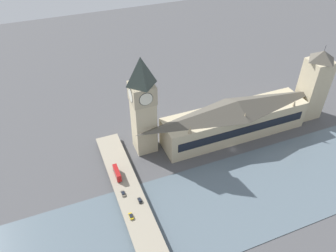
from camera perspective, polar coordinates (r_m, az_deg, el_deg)
name	(u,v)px	position (r m, az deg, el deg)	size (l,w,h in m)	color
ground_plane	(233,149)	(224.25, 11.28, -4.00)	(600.00, 600.00, 0.00)	#4C4C4F
river_water	(265,188)	(204.50, 16.56, -10.25)	(60.56, 360.00, 0.30)	slate
parliament_hall	(235,118)	(228.08, 11.61, 1.31)	(22.63, 102.72, 28.10)	#C1B28E
clock_tower	(143,104)	(199.95, -4.41, 3.84)	(14.71, 14.71, 66.90)	#C1B28E
victoria_tower	(314,85)	(258.25, 24.02, 6.58)	(15.59, 15.59, 56.55)	#C1B28E
road_bridge	(142,226)	(176.65, -4.54, -16.96)	(153.12, 14.93, 4.24)	gray
double_decker_bus_mid	(117,173)	(197.22, -8.87, -8.05)	(11.29, 2.62, 5.06)	red
car_northbound_lead	(123,193)	(189.01, -7.84, -11.53)	(4.47, 1.92, 1.27)	slate
car_northbound_tail	(131,216)	(178.85, -6.46, -15.32)	(4.33, 1.82, 1.34)	gold
car_southbound_tail	(140,200)	(184.83, -4.93, -12.77)	(3.81, 1.79, 1.27)	black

